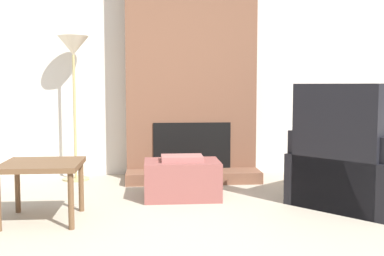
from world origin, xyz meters
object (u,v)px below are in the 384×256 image
object	(u,v)px
armchair	(354,169)
side_table	(42,170)
ottoman	(182,179)
floor_lamp_left	(73,57)

from	to	relation	value
armchair	side_table	xyz separation A→B (m)	(-2.67, -0.27, 0.08)
ottoman	floor_lamp_left	size ratio (longest dim) A/B	0.44
ottoman	armchair	xyz separation A→B (m)	(1.52, -0.39, 0.13)
armchair	side_table	size ratio (longest dim) A/B	2.25
ottoman	side_table	bearing A→B (deg)	-150.00
ottoman	armchair	distance (m)	1.57
side_table	armchair	bearing A→B (deg)	5.87
armchair	side_table	world-z (taller)	armchair
armchair	side_table	bearing A→B (deg)	55.89
ottoman	floor_lamp_left	distance (m)	1.93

